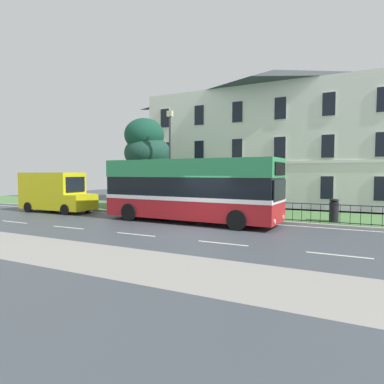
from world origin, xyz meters
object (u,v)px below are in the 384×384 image
Objects in this scene: georgian_townhouse at (272,136)px; white_panel_van at (55,192)px; litter_bin at (334,210)px; street_lamp_post at (170,154)px; evergreen_tree at (148,168)px; single_decker_bus at (190,189)px.

georgian_townhouse is 17.81m from white_panel_van.
white_panel_van is 17.49m from litter_bin.
street_lamp_post is (-4.16, -10.14, -1.93)m from georgian_townhouse.
litter_bin is at bearing -5.23° from evergreen_tree.
georgian_townhouse is at bearing 67.70° from street_lamp_post.
evergreen_tree is 5.37× the size of litter_bin.
georgian_townhouse is 11.13m from street_lamp_post.
georgian_townhouse is 11.44m from evergreen_tree.
georgian_townhouse is 3.70× the size of white_panel_van.
evergreen_tree is 0.99× the size of street_lamp_post.
evergreen_tree is at bearing -127.86° from georgian_townhouse.
single_decker_bus is at bearing -96.17° from georgian_townhouse.
single_decker_bus is at bearing -1.88° from white_panel_van.
single_decker_bus is 7.57m from litter_bin.
white_panel_van is (-10.32, 0.07, -0.40)m from single_decker_bus.
white_panel_van is at bearing -170.81° from litter_bin.
street_lamp_post is (2.66, -1.37, 0.83)m from evergreen_tree.
white_panel_van is (-4.88, -3.92, -1.65)m from evergreen_tree.
litter_bin is (9.71, 0.24, -3.12)m from street_lamp_post.
single_decker_bus is 1.50× the size of street_lamp_post.
evergreen_tree is at bearing 174.77° from litter_bin.
white_panel_van is 8.33m from street_lamp_post.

